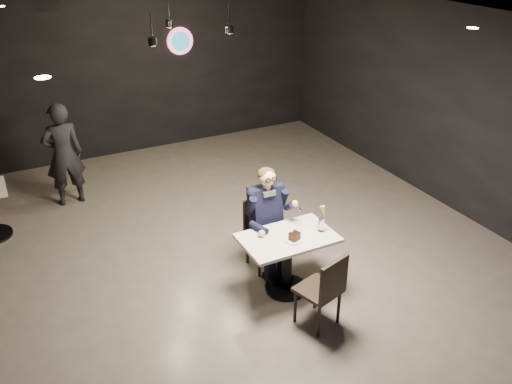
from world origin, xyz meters
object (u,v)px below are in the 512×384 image
main_table (287,263)px  seated_man (266,218)px  passerby (64,155)px  chair_near (318,288)px  sundae_glass (321,225)px  chair_far (265,236)px

main_table → seated_man: 0.65m
passerby → main_table: bearing=115.5°
chair_near → sundae_glass: bearing=39.3°
chair_near → sundae_glass: 0.82m
chair_near → seated_man: (-0.00, 1.22, 0.26)m
main_table → passerby: size_ratio=0.67×
main_table → chair_near: chair_near is taller
chair_far → chair_near: size_ratio=1.00×
chair_far → chair_near: same height
chair_near → passerby: 4.63m
chair_far → seated_man: 0.26m
main_table → chair_far: bearing=90.0°
chair_near → chair_far: bearing=73.5°
main_table → chair_near: size_ratio=1.20×
chair_far → seated_man: bearing=-153.4°
chair_near → sundae_glass: same height
main_table → passerby: passerby is taller
chair_far → passerby: bearing=122.8°
sundae_glass → chair_far: bearing=123.7°
chair_far → main_table: bearing=-90.0°
seated_man → sundae_glass: size_ratio=8.48×
main_table → seated_man: seated_man is taller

